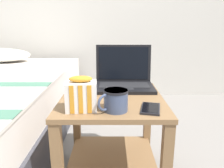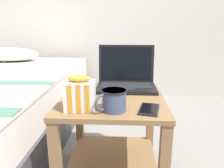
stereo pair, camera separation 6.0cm
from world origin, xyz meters
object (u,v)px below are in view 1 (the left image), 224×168
object	(u,v)px
snack_bag	(81,95)
mug_front_right	(81,86)
cell_phone	(151,108)
laptop	(124,79)
mug_front_left	(115,99)

from	to	relation	value
snack_bag	mug_front_right	bearing A→B (deg)	98.22
snack_bag	cell_phone	bearing A→B (deg)	1.10
mug_front_right	snack_bag	xyz separation A→B (m)	(0.03, -0.20, 0.02)
laptop	mug_front_left	world-z (taller)	laptop
laptop	cell_phone	xyz separation A→B (m)	(0.10, -0.36, -0.04)
laptop	snack_bag	bearing A→B (deg)	-118.74
laptop	mug_front_right	xyz separation A→B (m)	(-0.23, -0.17, 0.00)
laptop	snack_bag	size ratio (longest dim) A/B	2.23
mug_front_right	snack_bag	world-z (taller)	snack_bag
mug_front_right	cell_phone	bearing A→B (deg)	-30.51
mug_front_right	cell_phone	world-z (taller)	mug_front_right
laptop	snack_bag	distance (m)	0.42
cell_phone	snack_bag	bearing A→B (deg)	-178.90
laptop	mug_front_left	distance (m)	0.38
mug_front_left	mug_front_right	xyz separation A→B (m)	(-0.17, 0.21, -0.00)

